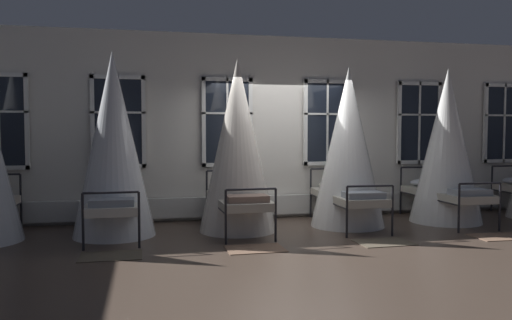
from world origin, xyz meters
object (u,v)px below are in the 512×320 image
Objects in this scene: cot_second at (113,147)px; cot_fourth at (348,149)px; cot_fifth at (447,148)px; cot_third at (238,148)px.

cot_second is 3.88m from cot_fourth.
cot_second is 5.76m from cot_fifth.
cot_second is 1.05× the size of cot_fourth.
cot_third is at bearing -91.00° from cot_second.
cot_fifth is (3.81, 0.04, -0.03)m from cot_third.
cot_fifth is (5.76, 0.03, -0.06)m from cot_second.
cot_second is at bearing 90.33° from cot_fifth.
cot_third is at bearing 92.83° from cot_fourth.
cot_fifth is at bearing -90.46° from cot_second.
cot_second reaches higher than cot_fourth.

